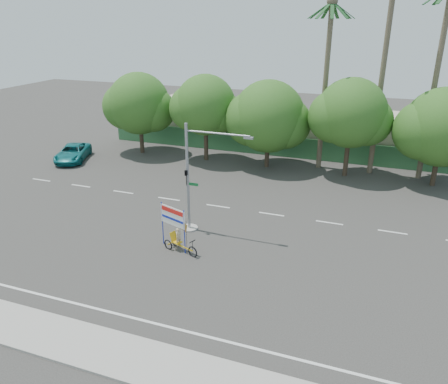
% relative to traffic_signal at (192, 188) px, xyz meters
% --- Properties ---
extents(ground, '(120.00, 120.00, 0.00)m').
position_rel_traffic_signal_xyz_m(ground, '(2.20, -3.98, -2.92)').
color(ground, '#33302D').
rests_on(ground, ground).
extents(sidewalk_near, '(50.00, 2.40, 0.12)m').
position_rel_traffic_signal_xyz_m(sidewalk_near, '(2.20, -11.48, -2.86)').
color(sidewalk_near, gray).
rests_on(sidewalk_near, ground).
extents(fence, '(38.00, 0.08, 2.00)m').
position_rel_traffic_signal_xyz_m(fence, '(2.20, 17.52, -1.92)').
color(fence, '#336B3D').
rests_on(fence, ground).
extents(building_left, '(12.00, 8.00, 4.00)m').
position_rel_traffic_signal_xyz_m(building_left, '(-7.80, 22.02, -0.92)').
color(building_left, beige).
rests_on(building_left, ground).
extents(building_right, '(14.00, 8.00, 3.60)m').
position_rel_traffic_signal_xyz_m(building_right, '(10.20, 22.02, -1.12)').
color(building_right, beige).
rests_on(building_right, ground).
extents(tree_far_left, '(7.14, 6.00, 7.96)m').
position_rel_traffic_signal_xyz_m(tree_far_left, '(-11.85, 14.02, 1.84)').
color(tree_far_left, '#473828').
rests_on(tree_far_left, ground).
extents(tree_left, '(6.66, 5.60, 8.07)m').
position_rel_traffic_signal_xyz_m(tree_left, '(-4.85, 14.02, 2.14)').
color(tree_left, '#473828').
rests_on(tree_left, ground).
extents(tree_center, '(7.62, 6.40, 7.85)m').
position_rel_traffic_signal_xyz_m(tree_center, '(1.14, 14.02, 1.55)').
color(tree_center, '#473828').
rests_on(tree_center, ground).
extents(tree_right, '(6.90, 5.80, 8.36)m').
position_rel_traffic_signal_xyz_m(tree_right, '(8.15, 14.02, 2.32)').
color(tree_right, '#473828').
rests_on(tree_right, ground).
extents(tree_far_right, '(7.38, 6.20, 7.94)m').
position_rel_traffic_signal_xyz_m(tree_far_right, '(15.15, 14.02, 1.73)').
color(tree_far_right, '#473828').
rests_on(tree_far_right, ground).
extents(palm_tall, '(3.73, 3.79, 17.45)m').
position_rel_traffic_signal_xyz_m(palm_tall, '(10.20, 15.52, 7.55)').
color(palm_tall, '#70604C').
rests_on(palm_tall, ground).
extents(palm_mid, '(3.73, 3.79, 15.45)m').
position_rel_traffic_signal_xyz_m(palm_mid, '(14.20, 15.52, 6.48)').
color(palm_mid, '#70604C').
rests_on(palm_mid, ground).
extents(palm_short, '(3.73, 3.79, 14.45)m').
position_rel_traffic_signal_xyz_m(palm_short, '(5.70, 15.52, 5.94)').
color(palm_short, '#70604C').
rests_on(palm_short, ground).
extents(traffic_signal, '(4.72, 1.10, 7.00)m').
position_rel_traffic_signal_xyz_m(traffic_signal, '(0.00, 0.00, 0.00)').
color(traffic_signal, gray).
rests_on(traffic_signal, ground).
extents(trike_billboard, '(2.70, 1.22, 2.80)m').
position_rel_traffic_signal_xyz_m(trike_billboard, '(0.16, -2.75, -1.79)').
color(trike_billboard, black).
rests_on(trike_billboard, ground).
extents(pickup_truck, '(4.21, 5.85, 1.48)m').
position_rel_traffic_signal_xyz_m(pickup_truck, '(-16.76, 9.51, -2.18)').
color(pickup_truck, '#0F6C6E').
rests_on(pickup_truck, ground).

